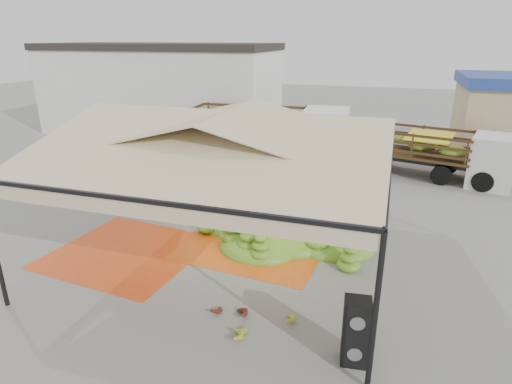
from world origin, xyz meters
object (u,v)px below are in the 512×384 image
(banana_heap, at_px, (285,215))
(speaker_stack, at_px, (356,332))
(vendor, at_px, (275,189))
(truck_right, at_px, (442,149))
(truck_left, at_px, (274,128))

(banana_heap, bearing_deg, speaker_stack, -62.35)
(speaker_stack, xyz_separation_m, vendor, (-3.39, 6.79, 0.12))
(vendor, relative_size, truck_right, 0.25)
(speaker_stack, relative_size, vendor, 0.84)
(vendor, bearing_deg, truck_right, -130.55)
(speaker_stack, height_order, vendor, vendor)
(banana_heap, bearing_deg, truck_left, 107.63)
(vendor, relative_size, truck_left, 0.21)
(speaker_stack, height_order, truck_left, truck_left)
(banana_heap, xyz_separation_m, truck_left, (-2.57, 8.07, 0.95))
(truck_left, bearing_deg, banana_heap, -75.51)
(vendor, height_order, truck_left, truck_left)
(speaker_stack, bearing_deg, vendor, 110.01)
(banana_heap, xyz_separation_m, truck_right, (4.95, 7.50, 0.63))
(banana_heap, xyz_separation_m, speaker_stack, (2.59, -4.95, 0.03))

